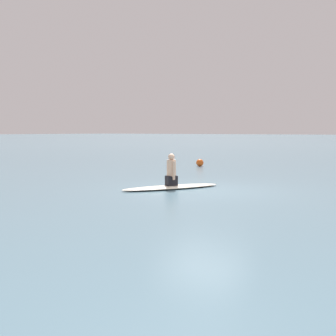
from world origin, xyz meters
TOP-DOWN VIEW (x-y plane):
  - ground_plane at (0.00, 0.00)m, footprint 400.00×400.00m
  - surfboard at (0.27, -0.98)m, footprint 3.14×2.12m
  - person_paddler at (0.27, -0.98)m, footprint 0.41×0.41m
  - buoy_marker at (-7.02, -4.47)m, footprint 0.37×0.37m

SIDE VIEW (x-z plane):
  - ground_plane at x=0.00m, z-range 0.00..0.00m
  - surfboard at x=0.27m, z-range 0.00..0.10m
  - buoy_marker at x=-7.02m, z-range 0.00..0.37m
  - person_paddler at x=0.27m, z-range 0.05..1.03m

